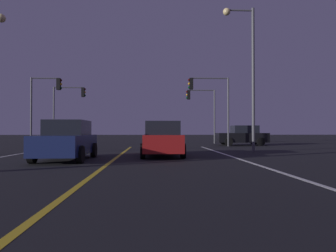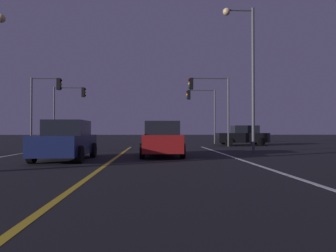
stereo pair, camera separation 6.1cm
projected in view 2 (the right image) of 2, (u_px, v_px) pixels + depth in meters
name	position (u px, v px, depth m)	size (l,w,h in m)	color
lane_edge_right	(296.00, 178.00, 8.22)	(0.16, 31.88, 0.01)	silver
lane_center_divider	(86.00, 179.00, 7.95)	(0.16, 31.88, 0.01)	gold
car_oncoming	(66.00, 141.00, 13.20)	(2.02, 4.30, 1.70)	black
car_lead_same_lane	(162.00, 139.00, 15.16)	(2.02, 4.30, 1.70)	black
car_crossing_side	(243.00, 136.00, 26.64)	(4.30, 2.02, 1.70)	black
traffic_light_near_right	(209.00, 95.00, 24.73)	(3.31, 0.36, 5.51)	#4C4C51
traffic_light_near_left	(46.00, 96.00, 24.12)	(2.42, 0.36, 5.40)	#4C4C51
traffic_light_far_right	(201.00, 104.00, 30.23)	(2.87, 0.36, 5.26)	#4C4C51
traffic_light_far_left	(69.00, 102.00, 29.63)	(3.09, 0.36, 5.45)	#4C4C51
street_lamp_right_near	(327.00, 9.00, 9.57)	(2.43, 0.44, 7.85)	#4C4C51
street_lamp_right_far	(247.00, 61.00, 18.44)	(1.90, 0.44, 8.60)	#4C4C51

